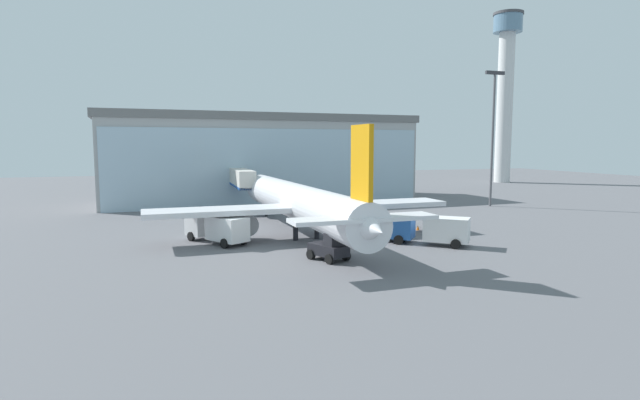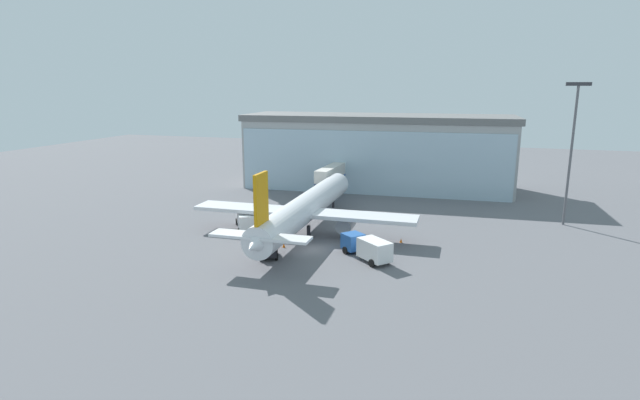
{
  "view_description": "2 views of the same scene",
  "coord_description": "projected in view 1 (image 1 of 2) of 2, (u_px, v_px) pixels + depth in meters",
  "views": [
    {
      "loc": [
        -17.13,
        -41.54,
        9.32
      ],
      "look_at": [
        -0.25,
        9.15,
        3.36
      ],
      "focal_mm": 28.0,
      "sensor_mm": 36.0,
      "label": 1
    },
    {
      "loc": [
        18.36,
        -55.3,
        19.53
      ],
      "look_at": [
        -1.03,
        6.69,
        4.72
      ],
      "focal_mm": 28.0,
      "sensor_mm": 36.0,
      "label": 2
    }
  ],
  "objects": [
    {
      "name": "ground",
      "position": [
        354.0,
        247.0,
        45.58
      ],
      "size": [
        240.0,
        240.0,
        0.0
      ],
      "primitive_type": "plane",
      "color": "slate"
    },
    {
      "name": "terminal_building",
      "position": [
        262.0,
        158.0,
        83.27
      ],
      "size": [
        52.14,
        18.08,
        14.22
      ],
      "rotation": [
        0.0,
        0.0,
        0.05
      ],
      "color": "#A5A5A5",
      "rests_on": "ground"
    },
    {
      "name": "jet_bridge",
      "position": [
        241.0,
        179.0,
        70.51
      ],
      "size": [
        2.63,
        13.76,
        5.88
      ],
      "rotation": [
        0.0,
        0.0,
        1.54
      ],
      "color": "beige",
      "rests_on": "ground"
    },
    {
      "name": "control_tower",
      "position": [
        506.0,
        84.0,
        121.08
      ],
      "size": [
        7.04,
        7.04,
        40.7
      ],
      "color": "silver",
      "rests_on": "ground"
    },
    {
      "name": "apron_light_mast",
      "position": [
        493.0,
        128.0,
        74.53
      ],
      "size": [
        3.2,
        0.4,
        20.12
      ],
      "color": "#59595E",
      "rests_on": "ground"
    },
    {
      "name": "airplane",
      "position": [
        300.0,
        203.0,
        50.67
      ],
      "size": [
        30.59,
        38.09,
        10.74
      ],
      "rotation": [
        0.0,
        0.0,
        1.59
      ],
      "color": "silver",
      "rests_on": "ground"
    },
    {
      "name": "catering_truck",
      "position": [
        218.0,
        228.0,
        47.15
      ],
      "size": [
        5.57,
        7.42,
        2.65
      ],
      "rotation": [
        0.0,
        0.0,
        2.1
      ],
      "color": "silver",
      "rests_on": "ground"
    },
    {
      "name": "fuel_truck",
      "position": [
        432.0,
        229.0,
        46.38
      ],
      "size": [
        6.95,
        6.46,
        2.65
      ],
      "rotation": [
        0.0,
        0.0,
        2.42
      ],
      "color": "#2659A5",
      "rests_on": "ground"
    },
    {
      "name": "baggage_cart",
      "position": [
        385.0,
        235.0,
        49.03
      ],
      "size": [
        2.14,
        3.07,
        1.5
      ],
      "rotation": [
        0.0,
        0.0,
        4.92
      ],
      "color": "#9E998C",
      "rests_on": "ground"
    },
    {
      "name": "pushback_tug",
      "position": [
        329.0,
        248.0,
        40.26
      ],
      "size": [
        3.19,
        3.65,
        2.3
      ],
      "rotation": [
        0.0,
        0.0,
        1.98
      ],
      "color": "black",
      "rests_on": "ground"
    },
    {
      "name": "safety_cone_nose",
      "position": [
        318.0,
        247.0,
        44.23
      ],
      "size": [
        0.36,
        0.36,
        0.55
      ],
      "primitive_type": "cone",
      "color": "orange",
      "rests_on": "ground"
    },
    {
      "name": "safety_cone_wingtip",
      "position": [
        418.0,
        228.0,
        54.48
      ],
      "size": [
        0.36,
        0.36,
        0.55
      ],
      "primitive_type": "cone",
      "color": "orange",
      "rests_on": "ground"
    }
  ]
}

